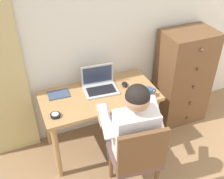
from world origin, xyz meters
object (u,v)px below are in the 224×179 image
(coffee_mug, at_px, (149,92))
(desk_clock, at_px, (55,115))
(dresser, at_px, (183,77))
(chair, at_px, (137,157))
(computer_mouse, at_px, (125,84))
(person_seated, at_px, (131,128))
(notebook_pad, at_px, (59,94))
(laptop, at_px, (100,85))
(desk, at_px, (99,103))

(coffee_mug, bearing_deg, desk_clock, 176.76)
(dresser, distance_m, chair, 1.31)
(chair, bearing_deg, computer_mouse, 73.47)
(dresser, relative_size, desk_clock, 12.98)
(person_seated, relative_size, computer_mouse, 12.08)
(person_seated, xyz_separation_m, notebook_pad, (-0.48, 0.68, 0.04))
(chair, xyz_separation_m, person_seated, (0.02, 0.18, 0.18))
(laptop, bearing_deg, dresser, 0.85)
(chair, distance_m, notebook_pad, 1.00)
(desk, distance_m, person_seated, 0.55)
(desk, distance_m, notebook_pad, 0.42)
(desk_clock, bearing_deg, dresser, 9.70)
(notebook_pad, bearing_deg, desk, -17.85)
(laptop, distance_m, notebook_pad, 0.43)
(dresser, distance_m, notebook_pad, 1.49)
(chair, relative_size, person_seated, 0.74)
(laptop, height_order, computer_mouse, laptop)
(computer_mouse, bearing_deg, coffee_mug, -44.04)
(computer_mouse, bearing_deg, notebook_pad, -171.75)
(computer_mouse, distance_m, desk_clock, 0.82)
(desk_clock, distance_m, notebook_pad, 0.33)
(computer_mouse, bearing_deg, laptop, -172.66)
(dresser, xyz_separation_m, person_seated, (-1.00, -0.64, 0.10))
(dresser, bearing_deg, desk, -174.50)
(dresser, bearing_deg, laptop, -179.15)
(person_seated, distance_m, coffee_mug, 0.48)
(chair, relative_size, computer_mouse, 8.90)
(dresser, relative_size, chair, 1.31)
(desk_clock, height_order, notebook_pad, desk_clock)
(computer_mouse, bearing_deg, chair, -89.56)
(chair, distance_m, computer_mouse, 0.82)
(computer_mouse, height_order, coffee_mug, coffee_mug)
(person_seated, distance_m, laptop, 0.63)
(laptop, xyz_separation_m, computer_mouse, (0.26, -0.04, -0.04))
(chair, xyz_separation_m, notebook_pad, (-0.46, 0.86, 0.22))
(notebook_pad, bearing_deg, dresser, 2.04)
(person_seated, xyz_separation_m, desk_clock, (-0.58, 0.37, 0.04))
(person_seated, height_order, coffee_mug, person_seated)
(laptop, xyz_separation_m, coffee_mug, (0.41, -0.31, -0.00))
(chair, xyz_separation_m, computer_mouse, (0.22, 0.76, 0.23))
(coffee_mug, bearing_deg, desk, 154.21)
(desk, xyz_separation_m, notebook_pad, (-0.38, 0.15, 0.11))
(desk, bearing_deg, coffee_mug, -25.79)
(desk, height_order, dresser, dresser)
(dresser, bearing_deg, coffee_mug, -153.48)
(chair, bearing_deg, laptop, 92.76)
(person_seated, height_order, notebook_pad, person_seated)
(desk_clock, bearing_deg, computer_mouse, 14.91)
(chair, xyz_separation_m, desk_clock, (-0.56, 0.55, 0.23))
(laptop, bearing_deg, person_seated, -84.55)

